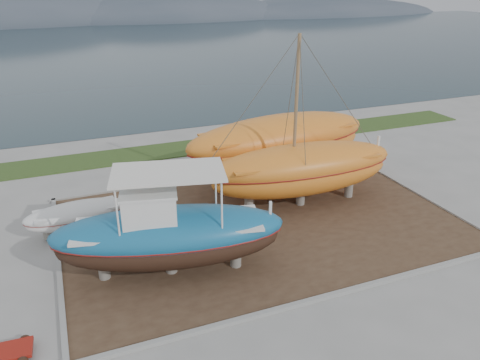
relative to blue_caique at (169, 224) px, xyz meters
name	(u,v)px	position (x,y,z in m)	size (l,w,h in m)	color
ground	(302,267)	(4.96, -1.57, -2.20)	(140.00, 140.00, 0.00)	gray
dirt_patch	(261,222)	(4.96, 2.43, -2.17)	(18.00, 12.00, 0.06)	#422D1E
curb_frame	(261,221)	(4.96, 2.43, -2.12)	(18.60, 12.60, 0.15)	gray
grass_strip	(192,147)	(4.96, 13.93, -2.16)	(44.00, 3.00, 0.08)	#284219
sea	(100,47)	(4.96, 68.43, -2.20)	(260.00, 100.00, 0.04)	#192C33
mountain_ridge	(76,21)	(4.96, 123.43, -2.20)	(200.00, 36.00, 20.00)	#333D49
blue_caique	(169,224)	(0.00, 0.00, 0.00)	(8.88, 2.78, 4.27)	#17618F
white_dinghy	(77,218)	(-3.14, 4.68, -1.45)	(4.53, 1.70, 1.36)	silver
orange_sailboat	(305,125)	(7.60, 3.42, 2.08)	(9.75, 2.87, 8.43)	orange
orange_bare_hull	(279,149)	(7.97, 6.77, -0.31)	(11.14, 3.34, 3.65)	orange
red_trailer	(8,354)	(-5.75, -2.56, -2.05)	(2.12, 1.06, 0.30)	maroon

